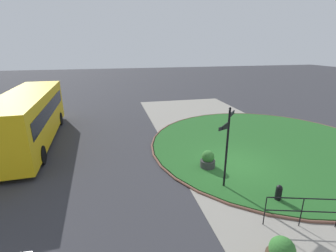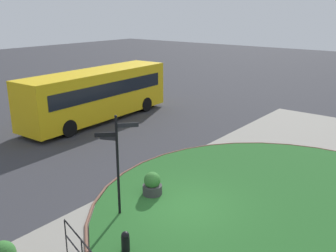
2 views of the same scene
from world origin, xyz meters
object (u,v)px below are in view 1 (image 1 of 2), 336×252
Objects in this scene: signpost_directional at (227,143)px; bollard_foreground at (279,193)px; bus_yellow at (29,117)px; planter_near_signpost at (208,160)px.

signpost_directional is 4.97× the size of bollard_foreground.
bollard_foreground is (-1.41, -1.70, -1.78)m from signpost_directional.
signpost_directional reaches higher than bus_yellow.
signpost_directional is at bearing 50.31° from bollard_foreground.
signpost_directional is at bearing -179.45° from planter_near_signpost.
signpost_directional is 3.68× the size of planter_near_signpost.
bus_yellow reaches higher than bollard_foreground.
bollard_foreground is at bearing -151.93° from planter_near_signpost.
planter_near_signpost reaches higher than bollard_foreground.
bus_yellow is 11.01× the size of planter_near_signpost.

